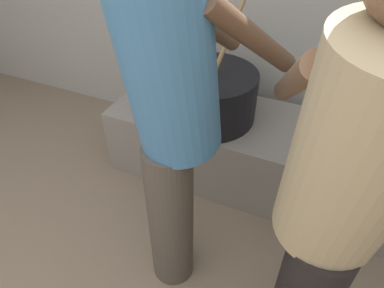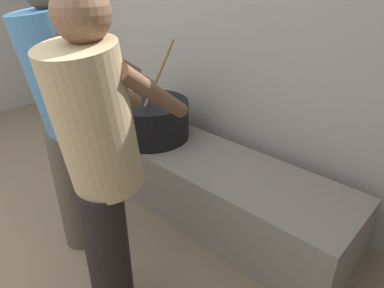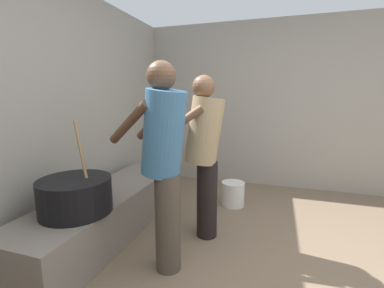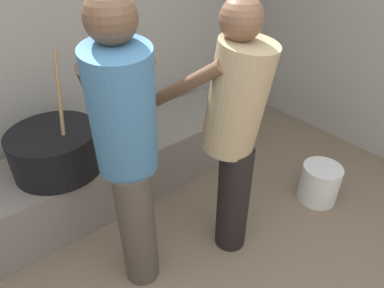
{
  "view_description": "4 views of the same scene",
  "coord_description": "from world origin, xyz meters",
  "views": [
    {
      "loc": [
        0.66,
        0.14,
        1.57
      ],
      "look_at": [
        0.2,
        1.15,
        0.68
      ],
      "focal_mm": 31.56,
      "sensor_mm": 36.0,
      "label": 1
    },
    {
      "loc": [
        1.88,
        0.2,
        1.6
      ],
      "look_at": [
        0.7,
        1.46,
        0.7
      ],
      "focal_mm": 32.3,
      "sensor_mm": 36.0,
      "label": 2
    },
    {
      "loc": [
        -1.6,
        0.2,
        1.37
      ],
      "look_at": [
        0.9,
        1.01,
        0.89
      ],
      "focal_mm": 24.8,
      "sensor_mm": 36.0,
      "label": 3
    },
    {
      "loc": [
        -0.42,
        -0.24,
        1.84
      ],
      "look_at": [
        0.64,
        1.06,
        0.71
      ],
      "focal_mm": 31.89,
      "sensor_mm": 36.0,
      "label": 4
    }
  ],
  "objects": [
    {
      "name": "bucket_white_plastic",
      "position": [
        1.59,
        0.69,
        0.15
      ],
      "size": [
        0.29,
        0.29,
        0.3
      ],
      "primitive_type": "cylinder",
      "color": "silver",
      "rests_on": "ground_plane"
    },
    {
      "name": "hearth_ledge",
      "position": [
        0.52,
        1.77,
        0.22
      ],
      "size": [
        2.13,
        0.6,
        0.44
      ],
      "primitive_type": "cube",
      "color": "slate",
      "rests_on": "ground_plane"
    },
    {
      "name": "cooking_pot_main",
      "position": [
        0.04,
        1.72,
        0.58
      ],
      "size": [
        0.57,
        0.57,
        0.73
      ],
      "color": "black",
      "rests_on": "hearth_ledge"
    },
    {
      "name": "cook_in_tan_shirt",
      "position": [
        0.76,
        0.84,
        0.89
      ],
      "size": [
        0.47,
        0.71,
        1.56
      ],
      "color": "black",
      "rests_on": "ground_plane"
    },
    {
      "name": "cook_in_blue_shirt",
      "position": [
        0.19,
        1.01,
        0.93
      ],
      "size": [
        0.56,
        0.74,
        1.62
      ],
      "color": "#4C4238",
      "rests_on": "ground_plane"
    }
  ]
}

